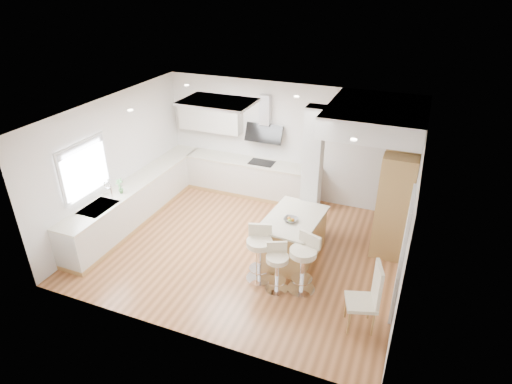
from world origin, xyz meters
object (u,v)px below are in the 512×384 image
at_px(bar_stool_a, 259,251).
at_px(bar_stool_b, 277,265).
at_px(bar_stool_c, 303,261).
at_px(dining_chair, 369,295).
at_px(peninsula, 293,237).

bearing_deg(bar_stool_a, bar_stool_b, -40.05).
bearing_deg(bar_stool_c, dining_chair, -1.74).
bearing_deg(bar_stool_a, peninsula, 51.40).
xyz_separation_m(bar_stool_a, bar_stool_c, (0.81, -0.00, 0.01)).
relative_size(bar_stool_a, bar_stool_b, 1.17).
distance_m(peninsula, bar_stool_a, 0.95).
height_order(peninsula, bar_stool_a, bar_stool_a).
bearing_deg(peninsula, dining_chair, -34.83).
xyz_separation_m(peninsula, bar_stool_c, (0.46, -0.87, 0.16)).
relative_size(bar_stool_c, dining_chair, 0.92).
distance_m(bar_stool_c, dining_chair, 1.27).
xyz_separation_m(bar_stool_b, dining_chair, (1.59, -0.32, 0.12)).
relative_size(peninsula, bar_stool_a, 1.43).
height_order(bar_stool_a, bar_stool_c, bar_stool_c).
bearing_deg(bar_stool_b, peninsula, 68.47).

